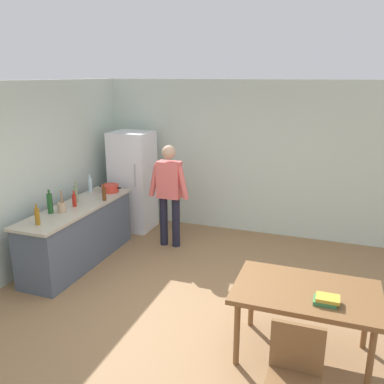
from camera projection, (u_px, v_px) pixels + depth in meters
The scene contains 17 objects.
ground_plane at pixel (184, 314), 4.91m from camera, with size 14.00×14.00×0.00m, color #936D47.
wall_back at pixel (243, 158), 7.25m from camera, with size 6.40×0.12×2.70m, color silver.
wall_left at pixel (11, 183), 5.56m from camera, with size 0.12×5.60×2.70m, color silver.
kitchen_counter at pixel (79, 234), 6.15m from camera, with size 0.64×2.20×0.90m.
refrigerator at pixel (133, 181), 7.44m from camera, with size 0.70×0.67×1.80m.
person at pixel (169, 189), 6.61m from camera, with size 0.70×0.22×1.70m.
dining_table at pixel (306, 297), 3.99m from camera, with size 1.40×0.90×0.75m.
chair at pixel (294, 374), 3.16m from camera, with size 0.42×0.42×0.91m.
cooking_pot at pixel (110, 188), 6.75m from camera, with size 0.40×0.28×0.12m.
utensil_jar at pixel (62, 207), 5.73m from camera, with size 0.11×0.11×0.32m.
bottle_water_clear at pixel (90, 185), 6.72m from camera, with size 0.07×0.07×0.30m.
bottle_oil_amber at pixel (37, 216), 5.25m from camera, with size 0.06×0.06×0.28m.
bottle_sauce_red at pixel (74, 200), 5.98m from camera, with size 0.06×0.06×0.24m.
bottle_beer_brown at pixel (104, 194), 6.27m from camera, with size 0.06×0.06×0.26m.
bottle_wine_green at pixel (50, 203), 5.68m from camera, with size 0.08×0.08×0.34m.
bottle_vinegar_tall at pixel (76, 194), 6.18m from camera, with size 0.06×0.06×0.32m.
book_stack at pixel (326, 300), 3.73m from camera, with size 0.23×0.17×0.07m.
Camera 1 is at (1.54, -4.02, 2.77)m, focal length 38.13 mm.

